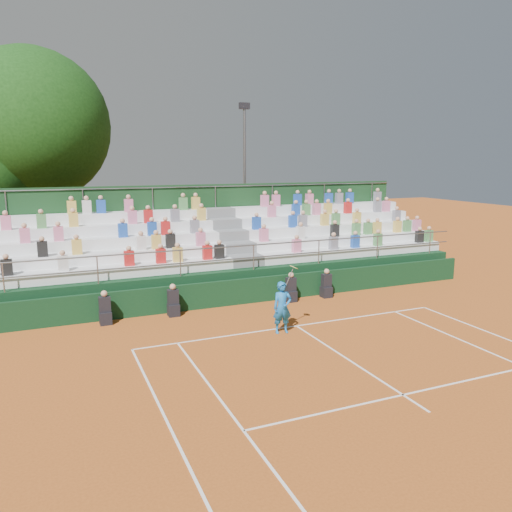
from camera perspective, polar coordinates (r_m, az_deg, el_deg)
name	(u,v)px	position (r m, az deg, el deg)	size (l,w,h in m)	color
ground	(296,326)	(17.12, 4.64, -7.99)	(90.00, 90.00, 0.00)	#B1561D
courtside_wall	(259,290)	(19.74, 0.34, -3.86)	(20.00, 0.15, 1.00)	black
line_officials	(230,297)	(18.85, -2.96, -4.66)	(9.13, 0.40, 1.19)	black
grandstand	(231,260)	(22.54, -2.90, -0.49)	(20.00, 5.20, 4.40)	black
tennis_player	(282,307)	(16.21, 3.03, -5.87)	(0.87, 0.49, 2.22)	#186CBA
tree_east	(32,126)	(27.72, -24.18, 13.39)	(7.53, 7.53, 10.95)	#331D12
floodlight_mast	(245,169)	(29.30, -1.31, 9.96)	(0.60, 0.25, 8.72)	gray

